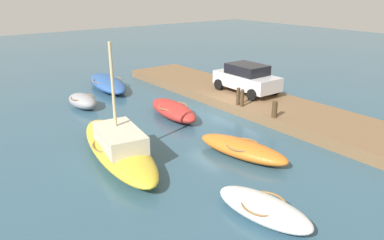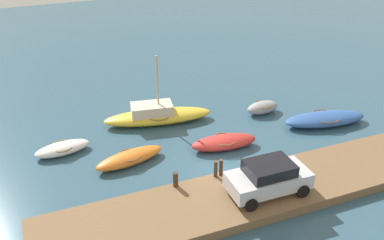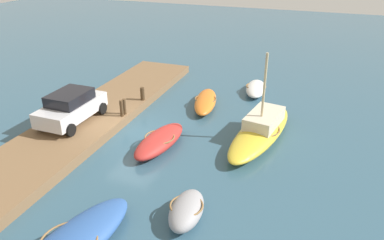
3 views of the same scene
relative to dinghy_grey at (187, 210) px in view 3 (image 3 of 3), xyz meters
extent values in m
plane|color=#33566B|center=(-5.33, -5.16, -0.40)|extent=(84.00, 84.00, 0.00)
cube|color=brown|center=(-5.33, -7.78, -0.16)|extent=(20.51, 3.92, 0.49)
ellipsoid|color=#939399|center=(0.00, 0.00, -0.01)|extent=(2.40, 1.36, 0.79)
torus|color=olive|center=(0.00, 0.00, 0.21)|extent=(1.34, 1.34, 0.07)
ellipsoid|color=#B72D28|center=(-4.33, -3.06, -0.02)|extent=(4.02, 1.82, 0.77)
torus|color=olive|center=(-4.33, -3.06, 0.19)|extent=(1.62, 1.62, 0.07)
ellipsoid|color=gold|center=(-6.90, 1.36, 0.00)|extent=(7.12, 2.98, 0.80)
torus|color=olive|center=(-6.90, 1.36, 0.22)|extent=(2.22, 2.22, 0.07)
cube|color=beige|center=(-7.27, 1.43, 0.58)|extent=(2.79, 1.80, 0.68)
cylinder|color=#C6B284|center=(-6.84, 1.35, 2.18)|extent=(0.12, 0.12, 3.88)
ellipsoid|color=white|center=(-13.10, -0.12, -0.10)|extent=(3.25, 1.67, 0.61)
torus|color=olive|center=(-13.10, -0.12, 0.07)|extent=(1.50, 1.50, 0.07)
ellipsoid|color=orange|center=(-9.81, -2.55, -0.07)|extent=(4.12, 2.04, 0.67)
torus|color=olive|center=(-9.81, -2.55, 0.11)|extent=(1.56, 1.56, 0.07)
cylinder|color=#47331E|center=(-8.41, -6.07, 0.48)|extent=(0.26, 0.26, 0.78)
cylinder|color=#47331E|center=(-6.26, -6.07, 0.53)|extent=(0.19, 0.19, 0.89)
cylinder|color=#47331E|center=(-5.96, -6.07, 0.55)|extent=(0.19, 0.19, 0.92)
cube|color=silver|center=(-4.49, -8.17, 0.79)|extent=(3.95, 1.88, 0.77)
cube|color=black|center=(-4.49, -8.17, 1.46)|extent=(2.22, 1.64, 0.56)
cylinder|color=black|center=(-3.10, -7.28, 0.41)|extent=(0.64, 0.23, 0.64)
cylinder|color=black|center=(-3.13, -9.11, 0.41)|extent=(0.64, 0.23, 0.64)
cylinder|color=black|center=(-5.85, -7.24, 0.41)|extent=(0.64, 0.23, 0.64)
cylinder|color=black|center=(-5.88, -9.07, 0.41)|extent=(0.64, 0.23, 0.64)
camera|label=1|loc=(-19.07, 7.11, 5.97)|focal=34.49mm
camera|label=2|loc=(-14.19, -22.54, 13.15)|focal=41.05mm
camera|label=3|loc=(9.71, 3.80, 8.69)|focal=34.32mm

